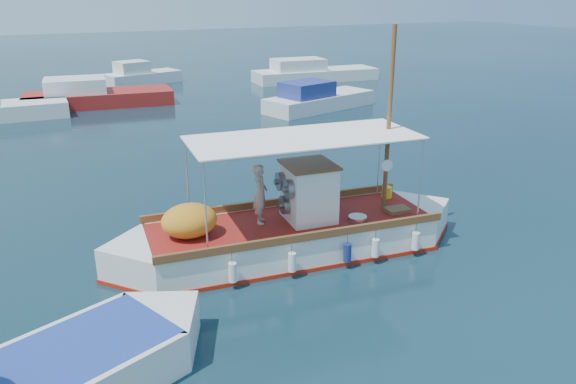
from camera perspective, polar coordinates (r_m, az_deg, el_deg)
name	(u,v)px	position (r m, az deg, el deg)	size (l,w,h in m)	color
ground	(306,237)	(15.01, 1.86, -4.62)	(160.00, 160.00, 0.00)	black
fishing_caique	(289,234)	(13.98, 0.10, -4.32)	(9.22, 3.18, 5.65)	white
bg_boat_n	(94,97)	(33.89, -19.08, 9.10)	(8.24, 3.57, 1.80)	maroon
bg_boat_ne	(317,101)	(31.07, 2.96, 9.26)	(6.90, 3.95, 1.80)	silver
bg_boat_e	(312,74)	(41.18, 2.43, 11.90)	(9.08, 3.20, 1.80)	silver
bg_boat_far_n	(141,77)	(41.00, -14.73, 11.25)	(5.45, 3.28, 1.80)	silver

